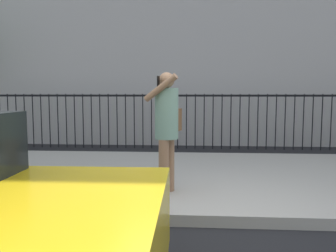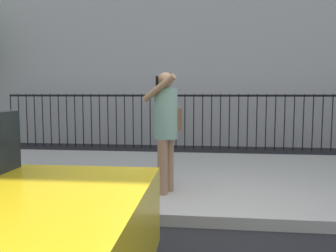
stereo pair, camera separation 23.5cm
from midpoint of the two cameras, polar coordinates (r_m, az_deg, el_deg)
ground_plane at (r=4.28m, az=5.65°, el=-16.64°), size 60.00×60.00×0.00m
sidewalk at (r=6.35m, az=5.04°, el=-8.53°), size 28.00×4.40×0.15m
iron_fence at (r=9.88m, az=4.65°, el=2.02°), size 12.03×0.04×1.60m
pedestrian_on_phone at (r=4.96m, az=-1.47°, el=0.47°), size 0.54×0.72×1.76m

